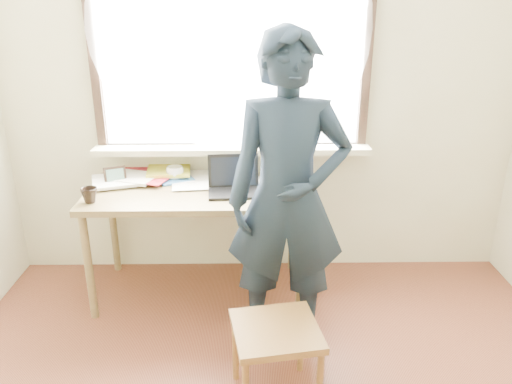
{
  "coord_description": "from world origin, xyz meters",
  "views": [
    {
      "loc": [
        -0.09,
        -1.34,
        1.87
      ],
      "look_at": [
        -0.05,
        0.95,
        0.99
      ],
      "focal_mm": 35.0,
      "sensor_mm": 36.0,
      "label": 1
    }
  ],
  "objects_px": {
    "mug_dark": "(90,195)",
    "person": "(288,199)",
    "work_chair": "(276,339)",
    "laptop": "(234,183)",
    "desk": "(197,201)",
    "mug_white": "(175,173)"
  },
  "relations": [
    {
      "from": "laptop",
      "to": "mug_white",
      "type": "bearing_deg",
      "value": 150.53
    },
    {
      "from": "mug_dark",
      "to": "person",
      "type": "height_order",
      "value": "person"
    },
    {
      "from": "mug_white",
      "to": "mug_dark",
      "type": "height_order",
      "value": "same"
    },
    {
      "from": "laptop",
      "to": "person",
      "type": "relative_size",
      "value": 0.19
    },
    {
      "from": "work_chair",
      "to": "mug_dark",
      "type": "bearing_deg",
      "value": 143.76
    },
    {
      "from": "desk",
      "to": "mug_white",
      "type": "relative_size",
      "value": 12.06
    },
    {
      "from": "desk",
      "to": "mug_dark",
      "type": "height_order",
      "value": "mug_dark"
    },
    {
      "from": "desk",
      "to": "work_chair",
      "type": "xyz_separation_m",
      "value": [
        0.46,
        -0.99,
        -0.32
      ]
    },
    {
      "from": "mug_dark",
      "to": "work_chair",
      "type": "relative_size",
      "value": 0.21
    },
    {
      "from": "person",
      "to": "desk",
      "type": "bearing_deg",
      "value": 137.43
    },
    {
      "from": "desk",
      "to": "mug_white",
      "type": "height_order",
      "value": "mug_white"
    },
    {
      "from": "work_chair",
      "to": "laptop",
      "type": "bearing_deg",
      "value": 102.91
    },
    {
      "from": "person",
      "to": "mug_dark",
      "type": "bearing_deg",
      "value": 166.38
    },
    {
      "from": "desk",
      "to": "mug_dark",
      "type": "distance_m",
      "value": 0.66
    },
    {
      "from": "work_chair",
      "to": "person",
      "type": "distance_m",
      "value": 0.72
    },
    {
      "from": "mug_white",
      "to": "person",
      "type": "bearing_deg",
      "value": -45.73
    },
    {
      "from": "desk",
      "to": "mug_dark",
      "type": "relative_size",
      "value": 14.21
    },
    {
      "from": "desk",
      "to": "laptop",
      "type": "distance_m",
      "value": 0.27
    },
    {
      "from": "desk",
      "to": "person",
      "type": "distance_m",
      "value": 0.78
    },
    {
      "from": "desk",
      "to": "work_chair",
      "type": "bearing_deg",
      "value": -65.28
    },
    {
      "from": "mug_white",
      "to": "desk",
      "type": "bearing_deg",
      "value": -49.82
    },
    {
      "from": "mug_white",
      "to": "mug_dark",
      "type": "xyz_separation_m",
      "value": [
        -0.45,
        -0.4,
        0.0
      ]
    }
  ]
}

